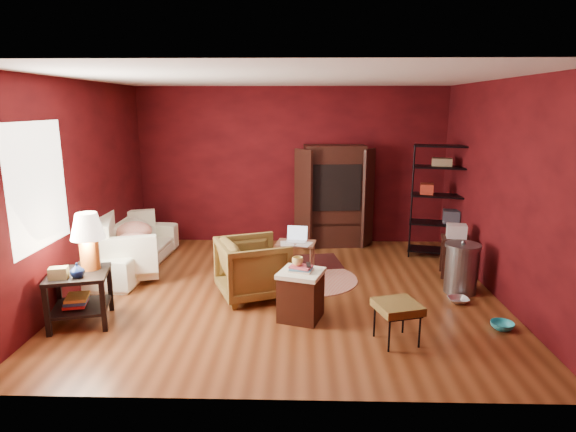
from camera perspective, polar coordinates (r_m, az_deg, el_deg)
name	(u,v)px	position (r m, az deg, el deg)	size (l,w,h in m)	color
room	(284,189)	(6.24, -0.42, 3.17)	(5.54, 5.04, 2.84)	brown
sofa	(128,240)	(7.81, -18.42, -2.75)	(2.25, 0.66, 0.88)	white
armchair	(253,265)	(6.32, -4.19, -5.85)	(0.83, 0.78, 0.86)	black
pet_bowl_steel	(459,293)	(6.58, 19.60, -8.59)	(0.26, 0.06, 0.26)	silver
pet_bowl_turquoise	(503,318)	(6.03, 24.12, -11.02)	(0.26, 0.08, 0.26)	#29B1C3
vase	(77,270)	(5.82, -23.71, -5.92)	(0.16, 0.17, 0.16)	#0E1C47
mug	(298,260)	(5.58, 1.14, -5.25)	(0.13, 0.10, 0.13)	#DCC86C
side_table	(83,258)	(5.99, -23.08, -4.58)	(0.78, 0.78, 1.28)	black
sofa_cushions	(128,243)	(7.82, -18.47, -3.08)	(1.29, 2.06, 0.81)	white
hamper	(301,294)	(5.71, 1.54, -9.23)	(0.61, 0.61, 0.68)	#411B0F
footstool	(397,308)	(5.27, 12.85, -10.60)	(0.54, 0.54, 0.44)	black
rug_round	(310,279)	(7.05, 2.62, -7.46)	(1.47, 1.47, 0.01)	beige
rug_oriental	(303,262)	(7.75, 1.83, -5.48)	(1.27, 0.95, 0.01)	#4B1514
laptop_desk	(296,245)	(7.16, 0.95, -3.52)	(0.62, 0.51, 0.70)	brown
tv_armoire	(334,194)	(8.58, 5.45, 2.62)	(1.41, 0.83, 1.79)	black
wire_shelving	(440,196)	(8.23, 17.59, 2.23)	(0.97, 0.60, 1.86)	black
small_stand	(456,238)	(7.43, 19.29, -2.44)	(0.46, 0.46, 0.78)	black
trash_can	(461,268)	(6.87, 19.85, -5.81)	(0.54, 0.54, 0.73)	gray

